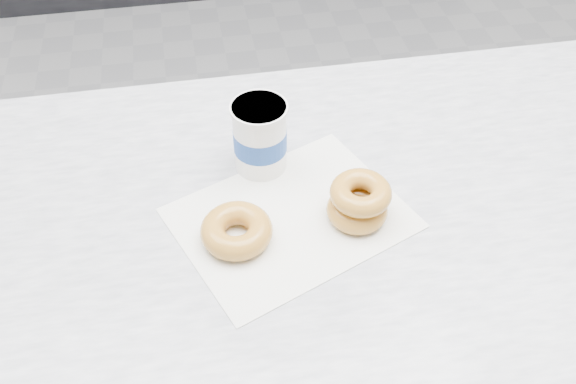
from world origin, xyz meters
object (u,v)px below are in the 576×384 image
counter (372,346)px  donut_single (237,230)px  coffee_cup (260,136)px  donut_stack (359,201)px

counter → donut_single: size_ratio=28.14×
donut_single → counter: bearing=9.3°
coffee_cup → donut_stack: bearing=-51.9°
donut_single → coffee_cup: coffee_cup is taller
donut_stack → coffee_cup: (-0.13, 0.14, 0.03)m
counter → donut_stack: (-0.07, -0.03, 0.48)m
donut_single → donut_stack: 0.19m
donut_single → donut_stack: bearing=4.0°
counter → donut_single: (-0.26, -0.04, 0.47)m
donut_single → coffee_cup: size_ratio=0.87×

